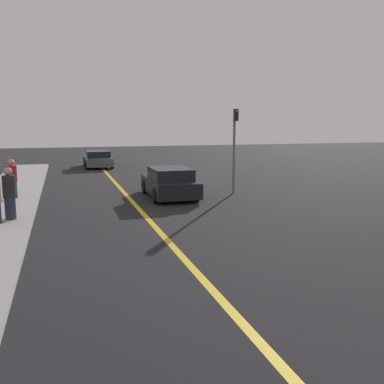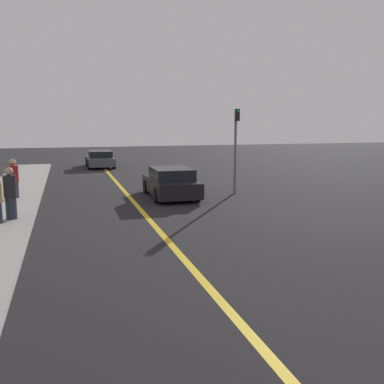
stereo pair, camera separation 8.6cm
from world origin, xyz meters
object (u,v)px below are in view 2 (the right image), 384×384
pedestrian_by_sign (14,179)px  traffic_light (236,142)px  pedestrian_far_standing (10,193)px  car_ahead_center (100,159)px  car_near_right_lane (171,183)px

pedestrian_by_sign → traffic_light: traffic_light is taller
pedestrian_far_standing → pedestrian_by_sign: size_ratio=1.04×
car_ahead_center → traffic_light: (5.20, -14.11, 1.83)m
pedestrian_far_standing → traffic_light: bearing=20.3°
car_ahead_center → pedestrian_by_sign: (-4.66, -13.30, 0.36)m
car_near_right_lane → pedestrian_by_sign: size_ratio=2.50×
car_near_right_lane → pedestrian_far_standing: (-6.34, -3.44, 0.37)m
pedestrian_far_standing → traffic_light: (9.51, 3.52, 1.43)m
car_near_right_lane → pedestrian_by_sign: (-6.70, 0.89, 0.33)m
car_near_right_lane → pedestrian_by_sign: bearing=173.1°
car_near_right_lane → car_ahead_center: (-2.04, 14.19, -0.03)m
car_near_right_lane → traffic_light: size_ratio=1.05×
car_near_right_lane → pedestrian_far_standing: pedestrian_far_standing is taller
car_ahead_center → pedestrian_far_standing: size_ratio=2.46×
pedestrian_far_standing → pedestrian_by_sign: 4.35m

